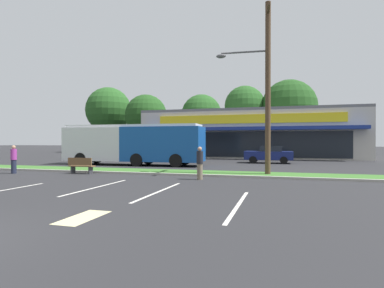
% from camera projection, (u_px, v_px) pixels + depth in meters
% --- Properties ---
extents(grass_median, '(56.00, 2.20, 0.12)m').
position_uv_depth(grass_median, '(167.00, 172.00, 18.99)').
color(grass_median, '#386B28').
rests_on(grass_median, ground_plane).
extents(curb_lip, '(56.00, 0.24, 0.12)m').
position_uv_depth(curb_lip, '(159.00, 174.00, 17.82)').
color(curb_lip, '#99968C').
rests_on(curb_lip, ground_plane).
extents(parking_stripe_1, '(0.12, 4.80, 0.01)m').
position_uv_depth(parking_stripe_1, '(97.00, 187.00, 13.09)').
color(parking_stripe_1, silver).
rests_on(parking_stripe_1, ground_plane).
extents(parking_stripe_2, '(0.12, 4.80, 0.01)m').
position_uv_depth(parking_stripe_2, '(159.00, 191.00, 11.96)').
color(parking_stripe_2, silver).
rests_on(parking_stripe_2, ground_plane).
extents(parking_stripe_3, '(0.12, 4.80, 0.01)m').
position_uv_depth(parking_stripe_3, '(238.00, 205.00, 9.44)').
color(parking_stripe_3, silver).
rests_on(parking_stripe_3, ground_plane).
extents(lot_arrow, '(0.70, 1.60, 0.01)m').
position_uv_depth(lot_arrow, '(83.00, 217.00, 7.89)').
color(lot_arrow, beige).
rests_on(lot_arrow, ground_plane).
extents(storefront_building, '(24.84, 12.58, 5.59)m').
position_uv_depth(storefront_building, '(251.00, 134.00, 38.89)').
color(storefront_building, '#BCB7AD').
rests_on(storefront_building, ground_plane).
extents(tree_far_left, '(7.92, 7.92, 11.42)m').
position_uv_depth(tree_far_left, '(109.00, 110.00, 54.97)').
color(tree_far_left, '#473323').
rests_on(tree_far_left, ground_plane).
extents(tree_left, '(6.76, 6.76, 9.50)m').
position_uv_depth(tree_left, '(146.00, 115.00, 50.50)').
color(tree_left, '#473323').
rests_on(tree_left, ground_plane).
extents(tree_mid_left, '(6.56, 6.56, 9.58)m').
position_uv_depth(tree_mid_left, '(201.00, 115.00, 50.92)').
color(tree_mid_left, '#473323').
rests_on(tree_mid_left, ground_plane).
extents(tree_mid, '(6.07, 6.07, 10.30)m').
position_uv_depth(tree_mid, '(245.00, 106.00, 47.03)').
color(tree_mid, '#473323').
rests_on(tree_mid, ground_plane).
extents(tree_mid_right, '(8.07, 8.07, 10.91)m').
position_uv_depth(tree_mid_right, '(289.00, 107.00, 45.50)').
color(tree_mid_right, '#473323').
rests_on(tree_mid_right, ground_plane).
extents(utility_pole, '(3.03, 2.40, 9.63)m').
position_uv_depth(utility_pole, '(265.00, 83.00, 17.26)').
color(utility_pole, '#4C3826').
rests_on(utility_pole, ground_plane).
extents(city_bus, '(11.60, 2.92, 3.25)m').
position_uv_depth(city_bus, '(133.00, 143.00, 25.23)').
color(city_bus, '#144793').
rests_on(city_bus, ground_plane).
extents(bus_stop_bench, '(1.60, 0.45, 0.95)m').
position_uv_depth(bus_stop_bench, '(81.00, 165.00, 18.53)').
color(bus_stop_bench, brown).
rests_on(bus_stop_bench, ground_plane).
extents(car_0, '(4.42, 1.88, 1.61)m').
position_uv_depth(car_0, '(178.00, 153.00, 29.75)').
color(car_0, '#515459').
rests_on(car_0, ground_plane).
extents(car_2, '(4.13, 1.95, 1.51)m').
position_uv_depth(car_2, '(269.00, 154.00, 27.44)').
color(car_2, navy).
rests_on(car_2, ground_plane).
extents(pedestrian_near_bench, '(0.34, 0.34, 1.69)m').
position_uv_depth(pedestrian_near_bench, '(14.00, 159.00, 18.63)').
color(pedestrian_near_bench, '#1E2338').
rests_on(pedestrian_near_bench, ground_plane).
extents(pedestrian_by_pole, '(0.33, 0.33, 1.65)m').
position_uv_depth(pedestrian_by_pole, '(200.00, 163.00, 15.67)').
color(pedestrian_by_pole, '#726651').
rests_on(pedestrian_by_pole, ground_plane).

